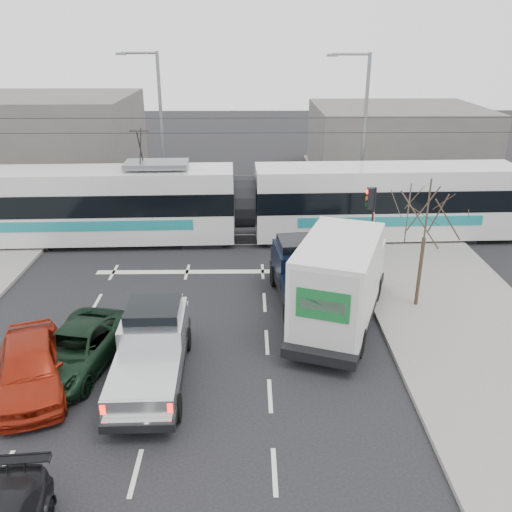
{
  "coord_description": "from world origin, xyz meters",
  "views": [
    {
      "loc": [
        1.12,
        -16.23,
        9.97
      ],
      "look_at": [
        1.37,
        3.49,
        1.8
      ],
      "focal_mm": 38.0,
      "sensor_mm": 36.0,
      "label": 1
    }
  ],
  "objects_px": {
    "tram": "(244,203)",
    "red_car": "(30,366)",
    "box_truck": "(340,282)",
    "navy_pickup": "(303,273)",
    "street_lamp_near": "(361,127)",
    "traffic_signal": "(371,210)",
    "street_lamp_far": "(158,122)",
    "green_car": "(76,349)",
    "bare_tree": "(427,215)",
    "silver_pickup": "(152,346)"
  },
  "relations": [
    {
      "from": "box_truck",
      "to": "red_car",
      "type": "bearing_deg",
      "value": -139.05
    },
    {
      "from": "traffic_signal",
      "to": "tram",
      "type": "bearing_deg",
      "value": 147.74
    },
    {
      "from": "bare_tree",
      "to": "street_lamp_far",
      "type": "relative_size",
      "value": 0.56
    },
    {
      "from": "street_lamp_far",
      "to": "navy_pickup",
      "type": "xyz_separation_m",
      "value": [
        7.42,
        -12.73,
        -3.97
      ]
    },
    {
      "from": "bare_tree",
      "to": "box_truck",
      "type": "xyz_separation_m",
      "value": [
        -3.24,
        -1.28,
        -2.06
      ]
    },
    {
      "from": "street_lamp_far",
      "to": "navy_pickup",
      "type": "distance_m",
      "value": 15.26
    },
    {
      "from": "street_lamp_far",
      "to": "box_truck",
      "type": "relative_size",
      "value": 1.22
    },
    {
      "from": "navy_pickup",
      "to": "green_car",
      "type": "relative_size",
      "value": 1.18
    },
    {
      "from": "street_lamp_near",
      "to": "silver_pickup",
      "type": "height_order",
      "value": "street_lamp_near"
    },
    {
      "from": "tram",
      "to": "red_car",
      "type": "xyz_separation_m",
      "value": [
        -6.25,
        -12.61,
        -1.21
      ]
    },
    {
      "from": "traffic_signal",
      "to": "tram",
      "type": "height_order",
      "value": "tram"
    },
    {
      "from": "traffic_signal",
      "to": "box_truck",
      "type": "bearing_deg",
      "value": -111.84
    },
    {
      "from": "street_lamp_near",
      "to": "street_lamp_far",
      "type": "height_order",
      "value": "same"
    },
    {
      "from": "traffic_signal",
      "to": "silver_pickup",
      "type": "xyz_separation_m",
      "value": [
        -8.37,
        -8.37,
        -1.71
      ]
    },
    {
      "from": "bare_tree",
      "to": "box_truck",
      "type": "bearing_deg",
      "value": -158.53
    },
    {
      "from": "street_lamp_near",
      "to": "tram",
      "type": "relative_size",
      "value": 0.33
    },
    {
      "from": "street_lamp_far",
      "to": "green_car",
      "type": "height_order",
      "value": "street_lamp_far"
    },
    {
      "from": "bare_tree",
      "to": "navy_pickup",
      "type": "distance_m",
      "value": 5.17
    },
    {
      "from": "street_lamp_far",
      "to": "bare_tree",
      "type": "bearing_deg",
      "value": -48.88
    },
    {
      "from": "red_car",
      "to": "street_lamp_near",
      "type": "bearing_deg",
      "value": 32.99
    },
    {
      "from": "silver_pickup",
      "to": "navy_pickup",
      "type": "bearing_deg",
      "value": 43.46
    },
    {
      "from": "traffic_signal",
      "to": "box_truck",
      "type": "distance_m",
      "value": 5.77
    },
    {
      "from": "silver_pickup",
      "to": "tram",
      "type": "bearing_deg",
      "value": 75.55
    },
    {
      "from": "street_lamp_near",
      "to": "tram",
      "type": "height_order",
      "value": "street_lamp_near"
    },
    {
      "from": "green_car",
      "to": "tram",
      "type": "bearing_deg",
      "value": 77.19
    },
    {
      "from": "street_lamp_far",
      "to": "tram",
      "type": "xyz_separation_m",
      "value": [
        5.01,
        -5.94,
        -3.12
      ]
    },
    {
      "from": "street_lamp_far",
      "to": "silver_pickup",
      "type": "height_order",
      "value": "street_lamp_far"
    },
    {
      "from": "traffic_signal",
      "to": "green_car",
      "type": "xyz_separation_m",
      "value": [
        -10.9,
        -7.92,
        -2.07
      ]
    },
    {
      "from": "red_car",
      "to": "green_car",
      "type": "bearing_deg",
      "value": 28.73
    },
    {
      "from": "bare_tree",
      "to": "navy_pickup",
      "type": "height_order",
      "value": "bare_tree"
    },
    {
      "from": "street_lamp_near",
      "to": "box_truck",
      "type": "height_order",
      "value": "street_lamp_near"
    },
    {
      "from": "green_car",
      "to": "silver_pickup",
      "type": "bearing_deg",
      "value": 1.79
    },
    {
      "from": "silver_pickup",
      "to": "green_car",
      "type": "distance_m",
      "value": 2.59
    },
    {
      "from": "green_car",
      "to": "street_lamp_far",
      "type": "bearing_deg",
      "value": 100.97
    },
    {
      "from": "silver_pickup",
      "to": "red_car",
      "type": "distance_m",
      "value": 3.6
    },
    {
      "from": "bare_tree",
      "to": "traffic_signal",
      "type": "height_order",
      "value": "bare_tree"
    },
    {
      "from": "silver_pickup",
      "to": "box_truck",
      "type": "relative_size",
      "value": 0.78
    },
    {
      "from": "bare_tree",
      "to": "tram",
      "type": "relative_size",
      "value": 0.18
    },
    {
      "from": "navy_pickup",
      "to": "street_lamp_near",
      "type": "bearing_deg",
      "value": 63.07
    },
    {
      "from": "traffic_signal",
      "to": "street_lamp_far",
      "type": "bearing_deg",
      "value": 138.28
    },
    {
      "from": "street_lamp_near",
      "to": "green_car",
      "type": "distance_m",
      "value": 19.89
    },
    {
      "from": "tram",
      "to": "green_car",
      "type": "distance_m",
      "value": 12.7
    },
    {
      "from": "green_car",
      "to": "red_car",
      "type": "relative_size",
      "value": 1.04
    },
    {
      "from": "street_lamp_near",
      "to": "street_lamp_far",
      "type": "bearing_deg",
      "value": 170.13
    },
    {
      "from": "tram",
      "to": "box_truck",
      "type": "distance_m",
      "value": 9.52
    },
    {
      "from": "street_lamp_near",
      "to": "navy_pickup",
      "type": "distance_m",
      "value": 12.15
    },
    {
      "from": "box_truck",
      "to": "tram",
      "type": "bearing_deg",
      "value": 131.67
    },
    {
      "from": "traffic_signal",
      "to": "green_car",
      "type": "height_order",
      "value": "traffic_signal"
    },
    {
      "from": "street_lamp_near",
      "to": "street_lamp_far",
      "type": "distance_m",
      "value": 11.67
    },
    {
      "from": "box_truck",
      "to": "bare_tree",
      "type": "bearing_deg",
      "value": 41.35
    }
  ]
}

